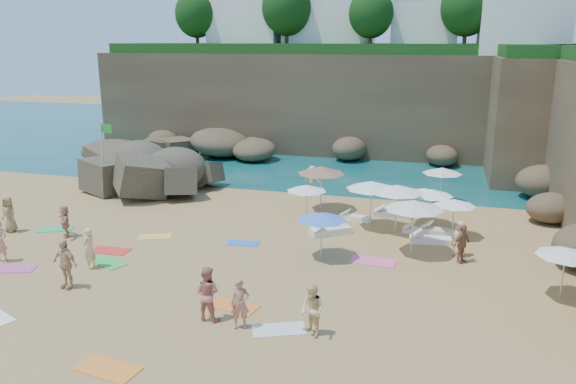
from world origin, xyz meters
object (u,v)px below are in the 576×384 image
(person_stand_3, at_px, (462,244))
(person_stand_5, at_px, (154,170))
(rock_outcrop, at_px, (157,189))
(person_stand_0, at_px, (0,241))
(person_stand_6, at_px, (89,248))
(parasol_0, at_px, (307,188))
(person_stand_4, at_px, (460,238))
(person_stand_1, at_px, (207,293))
(lounger_0, at_px, (419,231))
(parasol_2, at_px, (455,202))
(flag_pole, at_px, (104,149))
(person_stand_2, at_px, (312,178))
(parasol_1, at_px, (442,171))

(person_stand_3, bearing_deg, person_stand_5, 101.62)
(rock_outcrop, bearing_deg, person_stand_0, -92.20)
(person_stand_3, height_order, person_stand_6, person_stand_6)
(parasol_0, relative_size, person_stand_4, 1.29)
(rock_outcrop, distance_m, person_stand_5, 2.06)
(person_stand_0, distance_m, person_stand_1, 10.67)
(lounger_0, xyz_separation_m, person_stand_0, (-16.78, -8.46, 0.79))
(rock_outcrop, xyz_separation_m, person_stand_6, (3.52, -12.05, 0.87))
(parasol_2, height_order, person_stand_4, parasol_2)
(flag_pole, distance_m, person_stand_2, 12.58)
(lounger_0, height_order, person_stand_5, person_stand_5)
(parasol_1, distance_m, person_stand_6, 19.37)
(parasol_2, relative_size, person_stand_4, 1.24)
(parasol_0, xyz_separation_m, parasol_2, (7.25, -0.43, -0.08))
(person_stand_2, bearing_deg, parasol_2, 155.93)
(flag_pole, relative_size, person_stand_4, 2.77)
(rock_outcrop, height_order, person_stand_3, person_stand_3)
(parasol_1, distance_m, parasol_2, 5.78)
(rock_outcrop, relative_size, parasol_0, 3.32)
(lounger_0, bearing_deg, parasol_1, 82.90)
(person_stand_2, xyz_separation_m, person_stand_3, (8.69, -9.58, 0.03))
(parasol_2, distance_m, lounger_0, 2.22)
(person_stand_0, bearing_deg, person_stand_4, 10.43)
(rock_outcrop, xyz_separation_m, person_stand_4, (18.11, -6.55, 0.79))
(person_stand_1, xyz_separation_m, person_stand_5, (-10.95, 16.39, -0.12))
(parasol_2, xyz_separation_m, person_stand_3, (0.34, -3.20, -0.87))
(person_stand_4, xyz_separation_m, person_stand_5, (-19.13, 8.15, 0.02))
(parasol_2, bearing_deg, person_stand_4, -83.95)
(flag_pole, xyz_separation_m, person_stand_5, (1.17, 3.52, -1.99))
(parasol_1, xyz_separation_m, person_stand_0, (-17.68, -14.09, -1.02))
(rock_outcrop, distance_m, parasol_1, 17.38)
(parasol_2, height_order, person_stand_1, person_stand_1)
(parasol_1, xyz_separation_m, person_stand_1, (-7.27, -16.43, -0.98))
(person_stand_0, distance_m, person_stand_3, 19.36)
(parasol_0, relative_size, lounger_0, 1.34)
(parasol_1, height_order, person_stand_6, parasol_1)
(parasol_2, distance_m, person_stand_2, 10.55)
(rock_outcrop, distance_m, person_stand_3, 19.61)
(person_stand_1, height_order, person_stand_2, person_stand_1)
(lounger_0, distance_m, person_stand_1, 12.56)
(flag_pole, bearing_deg, person_stand_4, -12.84)
(person_stand_0, xyz_separation_m, person_stand_2, (9.97, 14.74, -0.10))
(lounger_0, bearing_deg, person_stand_2, 139.26)
(person_stand_2, bearing_deg, person_stand_4, 147.59)
(person_stand_0, distance_m, person_stand_4, 19.50)
(person_stand_1, bearing_deg, rock_outcrop, -52.11)
(person_stand_0, bearing_deg, person_stand_1, -19.85)
(lounger_0, bearing_deg, parasol_0, 178.65)
(person_stand_3, bearing_deg, flag_pole, 111.69)
(rock_outcrop, distance_m, person_stand_2, 9.79)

